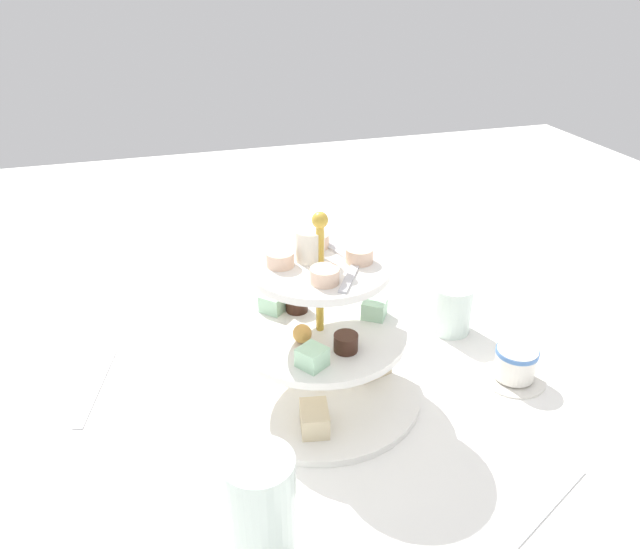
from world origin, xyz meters
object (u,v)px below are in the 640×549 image
at_px(water_glass_short_left, 451,308).
at_px(butter_knife_left, 96,386).
at_px(butter_knife_right, 543,509).
at_px(tiered_serving_stand, 320,343).
at_px(teacup_with_saucer, 515,365).
at_px(water_glass_tall_right, 261,512).

distance_m(water_glass_short_left, butter_knife_left, 0.54).
relative_size(butter_knife_left, butter_knife_right, 1.00).
bearing_deg(tiered_serving_stand, teacup_with_saucer, -100.06).
xyz_separation_m(water_glass_tall_right, butter_knife_right, (-0.03, -0.30, -0.06)).
height_order(water_glass_tall_right, butter_knife_left, water_glass_tall_right).
distance_m(water_glass_short_left, teacup_with_saucer, 0.15).
bearing_deg(water_glass_short_left, butter_knife_left, 89.19).
relative_size(tiered_serving_stand, butter_knife_right, 1.61).
height_order(tiered_serving_stand, butter_knife_left, tiered_serving_stand).
bearing_deg(water_glass_short_left, water_glass_tall_right, 131.12).
bearing_deg(water_glass_tall_right, tiered_serving_stand, -28.75).
relative_size(tiered_serving_stand, teacup_with_saucer, 3.05).
xyz_separation_m(water_glass_short_left, butter_knife_left, (0.01, 0.54, -0.04)).
bearing_deg(tiered_serving_stand, butter_knife_left, 71.04).
distance_m(water_glass_tall_right, butter_knife_left, 0.38).
xyz_separation_m(butter_knife_left, butter_knife_right, (-0.36, -0.47, 0.00)).
relative_size(teacup_with_saucer, butter_knife_right, 0.53).
bearing_deg(butter_knife_left, butter_knife_right, 66.70).
bearing_deg(water_glass_tall_right, butter_knife_left, 26.96).
bearing_deg(water_glass_tall_right, butter_knife_right, -95.40).
bearing_deg(water_glass_tall_right, teacup_with_saucer, -65.40).
relative_size(tiered_serving_stand, water_glass_short_left, 3.47).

